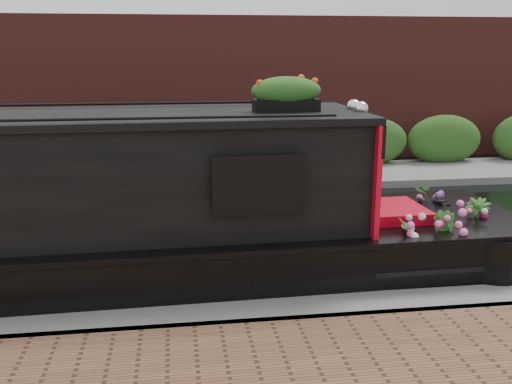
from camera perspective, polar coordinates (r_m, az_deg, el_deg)
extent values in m
plane|color=black|center=(9.71, -3.63, -4.62)|extent=(80.00, 80.00, 0.00)
cube|color=slate|center=(6.68, -1.32, -13.68)|extent=(40.00, 0.60, 0.50)
cube|color=slate|center=(13.75, -5.03, 0.98)|extent=(40.00, 2.40, 0.34)
cube|color=#2A521B|center=(14.62, -5.23, 1.77)|extent=(40.00, 1.10, 2.80)
cube|color=maroon|center=(16.68, -5.61, 3.30)|extent=(40.00, 1.00, 8.00)
cube|color=red|center=(7.74, 9.75, 2.09)|extent=(0.11, 1.88, 1.45)
cube|color=black|center=(6.49, 0.27, 0.71)|extent=(0.97, 0.05, 0.59)
cube|color=red|center=(8.12, 13.29, -3.20)|extent=(0.88, 0.99, 0.54)
sphere|color=silver|center=(7.47, 10.45, 8.18)|extent=(0.19, 0.19, 0.19)
sphere|color=silver|center=(7.76, 9.75, 8.42)|extent=(0.19, 0.19, 0.19)
cube|color=black|center=(7.37, 3.03, 8.66)|extent=(0.86, 0.28, 0.15)
ellipsoid|color=#E54819|center=(7.35, 3.05, 10.26)|extent=(0.93, 0.28, 0.26)
imported|color=#2F6220|center=(7.45, 14.70, -4.68)|extent=(0.33, 0.37, 0.58)
imported|color=#2F6220|center=(7.66, 18.49, -4.23)|extent=(0.45, 0.44, 0.64)
imported|color=#2F6220|center=(9.00, 17.32, -1.53)|extent=(0.66, 0.61, 0.60)
imported|color=#2F6220|center=(8.40, 21.06, -2.79)|extent=(0.52, 0.52, 0.65)
imported|color=#2F6220|center=(8.67, 11.01, -1.78)|extent=(0.26, 0.34, 0.59)
cylinder|color=brown|center=(9.12, 24.03, -6.01)|extent=(0.34, 0.36, 0.34)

